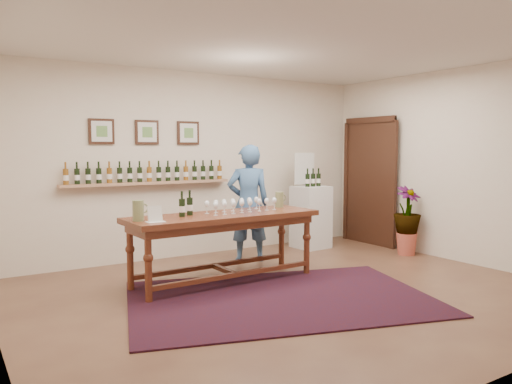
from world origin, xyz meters
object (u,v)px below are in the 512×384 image
tasting_table (224,224)px  display_pedestal (311,217)px  person (248,203)px  potted_plant (407,220)px

tasting_table → display_pedestal: bearing=24.8°
tasting_table → person: (0.87, 0.84, 0.13)m
person → potted_plant: bearing=-179.3°
tasting_table → display_pedestal: display_pedestal is taller
tasting_table → potted_plant: bearing=-3.9°
potted_plant → person: 2.50m
potted_plant → display_pedestal: bearing=125.7°
display_pedestal → person: person is taller
potted_plant → person: size_ratio=0.54×
display_pedestal → potted_plant: 1.54m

